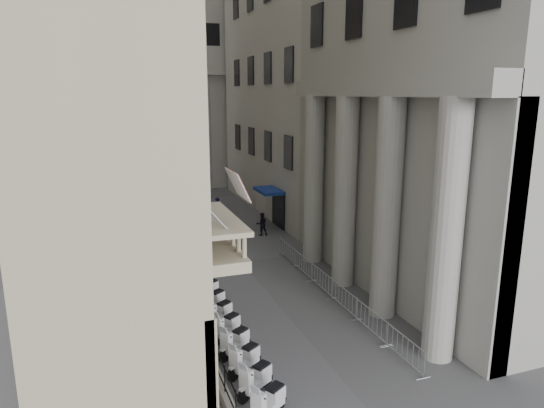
{
  "coord_description": "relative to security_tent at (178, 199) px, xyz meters",
  "views": [
    {
      "loc": [
        -7.57,
        -8.13,
        10.07
      ],
      "look_at": [
        0.54,
        14.96,
        4.5
      ],
      "focal_mm": 32.0,
      "sensor_mm": 36.0,
      "label": 1
    }
  ],
  "objects": [
    {
      "name": "far_building",
      "position": [
        2.8,
        22.78,
        12.06
      ],
      "size": [
        22.0,
        10.0,
        30.0
      ],
      "primitive_type": "cube",
      "color": "#BCB9B2",
      "rests_on": "ground"
    },
    {
      "name": "iron_fence",
      "position": [
        -1.5,
        -7.22,
        -2.94
      ],
      "size": [
        0.3,
        28.0,
        1.4
      ],
      "primitive_type": null,
      "color": "black",
      "rests_on": "ground"
    },
    {
      "name": "blue_awning",
      "position": [
        6.95,
        0.78,
        -2.94
      ],
      "size": [
        1.6,
        3.0,
        3.0
      ],
      "primitive_type": null,
      "color": "navy",
      "rests_on": "ground"
    },
    {
      "name": "scooter_1",
      "position": [
        -0.39,
        -19.24,
        -2.94
      ],
      "size": [
        1.48,
        1.22,
        1.5
      ],
      "primitive_type": null,
      "rotation": [
        0.0,
        0.0,
        2.13
      ],
      "color": "silver",
      "rests_on": "ground"
    },
    {
      "name": "scooter_2",
      "position": [
        -0.39,
        -17.89,
        -2.94
      ],
      "size": [
        1.48,
        1.22,
        1.5
      ],
      "primitive_type": null,
      "rotation": [
        0.0,
        0.0,
        2.13
      ],
      "color": "silver",
      "rests_on": "ground"
    },
    {
      "name": "scooter_3",
      "position": [
        -0.39,
        -16.54,
        -2.94
      ],
      "size": [
        1.48,
        1.22,
        1.5
      ],
      "primitive_type": null,
      "rotation": [
        0.0,
        0.0,
        2.13
      ],
      "color": "silver",
      "rests_on": "ground"
    },
    {
      "name": "scooter_4",
      "position": [
        -0.39,
        -15.19,
        -2.94
      ],
      "size": [
        1.48,
        1.22,
        1.5
      ],
      "primitive_type": null,
      "rotation": [
        0.0,
        0.0,
        2.13
      ],
      "color": "silver",
      "rests_on": "ground"
    },
    {
      "name": "scooter_5",
      "position": [
        -0.39,
        -13.85,
        -2.94
      ],
      "size": [
        1.48,
        1.22,
        1.5
      ],
      "primitive_type": null,
      "rotation": [
        0.0,
        0.0,
        2.13
      ],
      "color": "silver",
      "rests_on": "ground"
    },
    {
      "name": "scooter_6",
      "position": [
        -0.39,
        -12.5,
        -2.94
      ],
      "size": [
        1.48,
        1.22,
        1.5
      ],
      "primitive_type": null,
      "rotation": [
        0.0,
        0.0,
        2.13
      ],
      "color": "silver",
      "rests_on": "ground"
    },
    {
      "name": "scooter_7",
      "position": [
        -0.39,
        -11.15,
        -2.94
      ],
      "size": [
        1.48,
        1.22,
        1.5
      ],
      "primitive_type": null,
      "rotation": [
        0.0,
        0.0,
        2.13
      ],
      "color": "silver",
      "rests_on": "ground"
    },
    {
      "name": "scooter_8",
      "position": [
        -0.39,
        -9.81,
        -2.94
      ],
      "size": [
        1.48,
        1.22,
        1.5
      ],
      "primitive_type": null,
      "rotation": [
        0.0,
        0.0,
        2.13
      ],
      "color": "silver",
      "rests_on": "ground"
    },
    {
      "name": "scooter_9",
      "position": [
        -0.39,
        -8.46,
        -2.94
      ],
      "size": [
        1.48,
        1.22,
        1.5
      ],
      "primitive_type": null,
      "rotation": [
        0.0,
        0.0,
        2.13
      ],
      "color": "silver",
      "rests_on": "ground"
    },
    {
      "name": "scooter_10",
      "position": [
        -0.39,
        -7.11,
        -2.94
      ],
      "size": [
        1.48,
        1.22,
        1.5
      ],
      "primitive_type": null,
      "rotation": [
        0.0,
        0.0,
        2.13
      ],
      "color": "silver",
      "rests_on": "ground"
    },
    {
      "name": "scooter_11",
      "position": [
        -0.39,
        -5.76,
        -2.94
      ],
      "size": [
        1.48,
        1.22,
        1.5
      ],
      "primitive_type": null,
      "rotation": [
        0.0,
        0.0,
        2.13
      ],
      "color": "silver",
      "rests_on": "ground"
    },
    {
      "name": "scooter_12",
      "position": [
        -0.39,
        -4.42,
        -2.94
      ],
      "size": [
        1.48,
        1.22,
        1.5
      ],
      "primitive_type": null,
      "rotation": [
        0.0,
        0.0,
        2.13
      ],
      "color": "silver",
      "rests_on": "ground"
    },
    {
      "name": "scooter_13",
      "position": [
        -0.39,
        -3.07,
        -2.94
      ],
      "size": [
        1.48,
        1.22,
        1.5
      ],
      "primitive_type": null,
      "rotation": [
        0.0,
        0.0,
        2.13
      ],
      "color": "silver",
      "rests_on": "ground"
    },
    {
      "name": "scooter_14",
      "position": [
        -0.39,
        -1.72,
        -2.94
      ],
      "size": [
        1.48,
        1.22,
        1.5
      ],
      "primitive_type": null,
      "rotation": [
        0.0,
        0.0,
        2.13
      ],
      "color": "silver",
      "rests_on": "ground"
    },
    {
      "name": "scooter_15",
      "position": [
        -0.39,
        -0.37,
        -2.94
      ],
      "size": [
        1.48,
        1.22,
        1.5
      ],
      "primitive_type": null,
      "rotation": [
        0.0,
        0.0,
        2.13
      ],
      "color": "silver",
      "rests_on": "ground"
    },
    {
      "name": "barrier_0",
      "position": [
        5.59,
        -19.19,
        -2.94
      ],
      "size": [
        0.6,
        2.4,
        1.1
      ],
      "primitive_type": null,
      "color": "#A9ACB1",
      "rests_on": "ground"
    },
    {
      "name": "barrier_1",
      "position": [
        5.59,
        -16.69,
        -2.94
      ],
      "size": [
        0.6,
        2.4,
        1.1
      ],
      "primitive_type": null,
      "color": "#A9ACB1",
      "rests_on": "ground"
    },
    {
      "name": "barrier_2",
      "position": [
        5.59,
        -14.19,
        -2.94
      ],
      "size": [
        0.6,
        2.4,
        1.1
      ],
      "primitive_type": null,
      "color": "#A9ACB1",
      "rests_on": "ground"
    },
    {
      "name": "barrier_3",
      "position": [
        5.59,
        -11.69,
        -2.94
      ],
      "size": [
        0.6,
        2.4,
        1.1
      ],
      "primitive_type": null,
      "color": "#A9ACB1",
      "rests_on": "ground"
    },
    {
      "name": "barrier_4",
      "position": [
        5.59,
        -9.19,
        -2.94
      ],
      "size": [
        0.6,
        2.4,
        1.1
      ],
      "primitive_type": null,
      "color": "#A9ACB1",
      "rests_on": "ground"
    },
    {
      "name": "barrier_5",
      "position": [
        5.59,
        -6.69,
        -2.94
      ],
      "size": [
        0.6,
        2.4,
        1.1
      ],
      "primitive_type": null,
      "color": "#A9ACB1",
      "rests_on": "ground"
    },
    {
      "name": "security_tent",
      "position": [
        0.0,
        0.0,
        0.0
      ],
      "size": [
        4.32,
        4.32,
        3.51
      ],
      "color": "silver",
      "rests_on": "ground"
    },
    {
      "name": "street_lamp",
      "position": [
        -1.13,
        -4.36,
        1.48
      ],
      "size": [
        2.43,
        0.58,
        7.48
      ],
      "rotation": [
        0.0,
        0.0,
        -0.17
      ],
      "color": "#93969B",
      "rests_on": "ground"
    },
    {
      "name": "info_kiosk",
      "position": [
        -1.39,
        -7.91,
        -1.93
      ],
      "size": [
        0.38,
        0.96,
        1.99
      ],
      "rotation": [
        0.0,
        0.0,
        -0.09
      ],
      "color": "black",
      "rests_on": "ground"
    },
    {
      "name": "pedestrian_a",
      "position": [
        3.72,
        4.22,
        -1.98
      ],
      "size": [
        0.77,
        0.59,
        1.9
      ],
      "primitive_type": "imported",
      "rotation": [
        0.0,
        0.0,
        2.94
      ],
      "color": "black",
      "rests_on": "ground"
    },
    {
      "name": "pedestrian_b",
      "position": [
        5.8,
        -1.03,
        -2.09
      ],
      "size": [
        0.87,
        0.71,
        1.69
      ],
      "primitive_type": "imported",
      "rotation": [
        0.0,
        0.0,
        3.06
      ],
      "color": "black",
      "rests_on": "ground"
    },
    {
      "name": "pedestrian_c",
      "position": [
        3.17,
        7.36,
        -2.13
      ],
      "size": [
        0.84,
        0.61,
        1.61
      ],
      "primitive_type": "imported",
      "rotation": [
        0.0,
        0.0,
        3.27
      ],
      "color": "black",
      "rests_on": "ground"
    }
  ]
}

